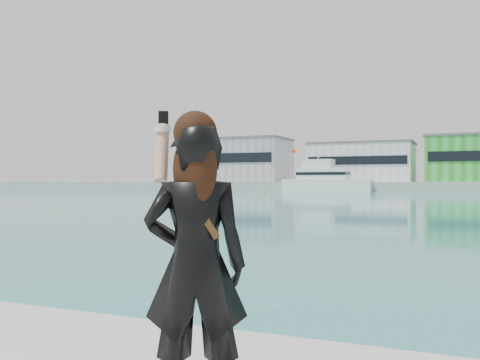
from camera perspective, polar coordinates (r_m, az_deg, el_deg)
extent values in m
cube|color=#9E9E99|center=(133.67, 22.37, -0.60)|extent=(320.00, 40.00, 2.00)
cube|color=gray|center=(143.61, -0.18, 2.02)|extent=(26.00, 16.00, 11.00)
cube|color=black|center=(136.25, -1.54, 2.37)|extent=(24.70, 0.20, 2.42)
cube|color=#59595B|center=(143.94, -0.18, 4.31)|extent=(26.52, 16.32, 0.50)
cube|color=silver|center=(133.91, 12.89, 1.75)|extent=(24.00, 15.00, 9.00)
cube|color=black|center=(126.47, 12.27, 2.06)|extent=(22.80, 0.20, 1.98)
cube|color=#59595B|center=(134.15, 12.89, 3.78)|extent=(24.48, 15.30, 0.50)
cylinder|color=silver|center=(131.01, 5.43, 1.57)|extent=(0.16, 0.16, 8.00)
cube|color=red|center=(130.97, 5.68, 3.06)|extent=(1.20, 0.04, 0.80)
cube|color=white|center=(118.49, 9.37, -0.53)|extent=(19.75, 6.22, 2.61)
cube|color=white|center=(118.80, 8.86, 0.68)|extent=(11.03, 5.00, 2.39)
cube|color=white|center=(119.17, 8.36, 1.72)|extent=(6.66, 3.95, 1.95)
cube|color=black|center=(118.80, 8.86, 0.68)|extent=(11.26, 5.11, 0.65)
cylinder|color=silver|center=(119.25, 8.36, 2.71)|extent=(0.17, 0.17, 2.17)
sphere|color=#DCB90B|center=(101.22, 2.61, -1.34)|extent=(0.50, 0.50, 0.50)
imported|color=black|center=(3.37, -4.77, -9.16)|extent=(0.76, 0.66, 1.77)
sphere|color=black|center=(3.32, -4.79, 5.05)|extent=(0.27, 0.27, 0.27)
ellipsoid|color=black|center=(3.26, -4.85, 1.18)|extent=(0.30, 0.15, 0.47)
cylinder|color=tan|center=(3.45, -8.33, 2.88)|extent=(0.16, 0.22, 0.38)
cylinder|color=white|center=(3.50, -8.25, 5.36)|extent=(0.11, 0.11, 0.04)
cube|color=black|center=(3.55, -8.17, 6.25)|extent=(0.07, 0.04, 0.13)
cube|color=#4C2D14|center=(3.24, -4.33, -3.20)|extent=(0.23, 0.12, 0.36)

